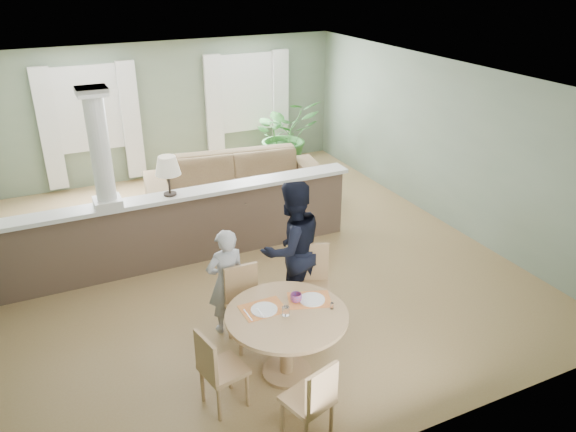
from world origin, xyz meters
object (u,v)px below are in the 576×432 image
sofa (237,182)px  child_person (226,281)px  dining_table (287,326)px  chair_far_man (311,281)px  chair_near (313,399)px  chair_side (217,367)px  houseplant (285,135)px  chair_far_boy (246,302)px  man_person (292,249)px

sofa → child_person: bearing=-104.3°
dining_table → chair_far_man: bearing=48.1°
chair_near → chair_side: bearing=-66.8°
sofa → houseplant: (1.63, 1.39, 0.30)m
dining_table → sofa: bearing=76.0°
dining_table → chair_far_boy: (-0.18, 0.75, -0.10)m
dining_table → child_person: child_person is taller
dining_table → man_person: (0.58, 1.09, 0.26)m
chair_side → chair_far_boy: bearing=-47.3°
sofa → child_person: child_person is taller
dining_table → chair_side: 0.86m
chair_far_man → man_person: size_ratio=0.58×
chair_far_boy → dining_table: bearing=-77.6°
houseplant → chair_near: 7.44m
chair_near → man_person: man_person is taller
chair_near → child_person: child_person is taller
chair_far_boy → chair_side: size_ratio=1.05×
houseplant → child_person: size_ratio=1.14×
sofa → chair_near: (-1.31, -5.44, 0.03)m
sofa → chair_near: size_ratio=3.58×
houseplant → chair_side: size_ratio=1.71×
chair_far_man → child_person: size_ratio=0.76×
houseplant → dining_table: bearing=-115.0°
chair_near → child_person: 2.00m
chair_far_boy → chair_far_man: size_ratio=0.93×
chair_far_boy → man_person: (0.76, 0.34, 0.36)m
chair_far_boy → child_person: size_ratio=0.70×
chair_far_boy → chair_near: chair_far_boy is taller
sofa → houseplant: 2.16m
chair_far_boy → chair_near: bearing=-91.1°
chair_far_boy → man_person: bearing=23.2°
chair_near → houseplant: bearing=-130.0°
chair_far_man → man_person: man_person is taller
sofa → child_person: size_ratio=2.37×
sofa → dining_table: 4.63m
chair_far_man → chair_side: bearing=-125.0°
chair_far_man → chair_near: chair_far_man is taller
houseplant → dining_table: size_ratio=1.19×
sofa → chair_far_man: chair_far_man is taller
houseplant → man_person: (-2.16, -4.79, 0.12)m
dining_table → chair_far_man: chair_far_man is taller
child_person → dining_table: bearing=102.0°
chair_far_boy → chair_near: size_ratio=1.06×
man_person → chair_side: bearing=32.1°
dining_table → child_person: (-0.30, 1.04, 0.05)m
sofa → dining_table: size_ratio=2.47×
houseplant → man_person: bearing=-114.3°
sofa → chair_far_man: bearing=-88.5°
chair_far_boy → chair_far_man: 0.87m
dining_table → chair_side: bearing=-168.7°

